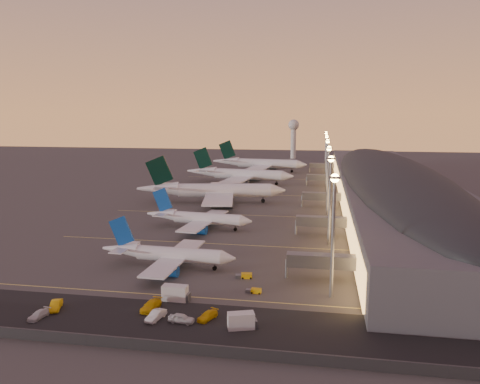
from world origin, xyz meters
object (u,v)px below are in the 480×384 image
(service_van_d, at_px, (151,306))
(airliner_wide_mid, at_px, (239,174))
(airliner_wide_far, at_px, (259,163))
(service_van_f, at_px, (207,316))
(service_van_b, at_px, (56,305))
(airliner_wide_near, at_px, (212,191))
(airliner_narrow_south, at_px, (168,254))
(baggage_tug_a, at_px, (254,291))
(catering_truck_a, at_px, (176,294))
(radar_tower, at_px, (294,132))
(service_van_e, at_px, (181,318))
(airliner_narrow_north, at_px, (198,218))
(baggage_tug_b, at_px, (245,276))
(service_van_a, at_px, (39,315))
(catering_truck_b, at_px, (243,321))
(service_van_c, at_px, (156,315))

(service_van_d, bearing_deg, airliner_wide_mid, 102.94)
(airliner_wide_far, distance_m, service_van_f, 223.64)
(airliner_wide_mid, xyz_separation_m, service_van_b, (-6.61, -168.91, -4.13))
(airliner_wide_near, height_order, airliner_wide_mid, airliner_wide_near)
(airliner_narrow_south, relative_size, service_van_b, 6.84)
(baggage_tug_a, distance_m, catering_truck_a, 16.55)
(catering_truck_a, distance_m, service_van_b, 23.40)
(airliner_wide_near, relative_size, radar_tower, 1.94)
(airliner_wide_near, relative_size, baggage_tug_a, 19.08)
(baggage_tug_a, xyz_separation_m, service_van_e, (-11.08, -16.45, 0.39))
(airliner_narrow_north, distance_m, service_van_d, 65.22)
(baggage_tug_b, distance_m, service_van_a, 44.22)
(service_van_e, bearing_deg, catering_truck_b, -86.43)
(baggage_tug_b, relative_size, service_van_c, 0.79)
(service_van_d, distance_m, service_van_f, 12.11)
(airliner_narrow_south, bearing_deg, airliner_wide_mid, 95.29)
(service_van_a, bearing_deg, service_van_e, 15.73)
(baggage_tug_a, bearing_deg, airliner_narrow_north, 119.19)
(catering_truck_b, height_order, service_van_d, catering_truck_b)
(airliner_wide_mid, distance_m, service_van_b, 169.09)
(baggage_tug_a, height_order, service_van_f, service_van_f)
(airliner_narrow_north, xyz_separation_m, radar_tower, (16.29, 247.78, 18.47))
(airliner_narrow_north, relative_size, baggage_tug_b, 9.20)
(airliner_wide_far, xyz_separation_m, catering_truck_a, (11.51, -215.18, -3.68))
(airliner_wide_near, distance_m, baggage_tug_b, 93.32)
(catering_truck_a, bearing_deg, baggage_tug_a, 25.60)
(airliner_wide_near, xyz_separation_m, catering_truck_a, (17.14, -104.00, -3.72))
(service_van_b, relative_size, service_van_f, 1.05)
(baggage_tug_b, bearing_deg, airliner_wide_mid, 91.19)
(service_van_a, bearing_deg, baggage_tug_a, 36.74)
(airliner_narrow_north, distance_m, service_van_c, 69.60)
(catering_truck_a, relative_size, service_van_c, 1.13)
(service_van_b, bearing_deg, baggage_tug_a, 2.95)
(airliner_narrow_north, height_order, airliner_wide_mid, airliner_wide_mid)
(airliner_wide_far, relative_size, service_van_d, 10.84)
(service_van_b, distance_m, service_van_c, 20.87)
(airliner_wide_mid, xyz_separation_m, service_van_c, (14.23, -169.93, -4.14))
(baggage_tug_a, bearing_deg, airliner_wide_near, 111.09)
(service_van_a, bearing_deg, airliner_narrow_south, 76.18)
(service_van_c, bearing_deg, airliner_wide_near, 111.22)
(airliner_wide_near, distance_m, service_van_d, 110.14)
(baggage_tug_b, bearing_deg, service_van_b, -154.08)
(airliner_narrow_south, bearing_deg, service_van_b, -112.64)
(service_van_b, distance_m, service_van_e, 25.91)
(airliner_narrow_south, height_order, catering_truck_b, airliner_narrow_south)
(radar_tower, bearing_deg, baggage_tug_b, -88.73)
(service_van_d, bearing_deg, radar_tower, 97.30)
(airliner_wide_mid, distance_m, catering_truck_b, 173.46)
(airliner_narrow_south, bearing_deg, airliner_narrow_north, 96.32)
(airliner_narrow_north, xyz_separation_m, service_van_a, (-11.66, -71.98, -2.71))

